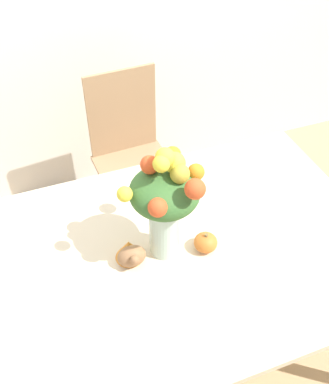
% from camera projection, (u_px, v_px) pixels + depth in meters
% --- Properties ---
extents(ground_plane, '(12.00, 12.00, 0.00)m').
position_uv_depth(ground_plane, '(184.00, 345.00, 2.28)').
color(ground_plane, tan).
extents(dining_table, '(1.51, 1.08, 0.78)m').
position_uv_depth(dining_table, '(189.00, 260.00, 1.80)').
color(dining_table, beige).
rests_on(dining_table, ground_plane).
extents(flower_vase, '(0.31, 0.30, 0.49)m').
position_uv_depth(flower_vase, '(165.00, 201.00, 1.56)').
color(flower_vase, '#B2CCBC').
rests_on(flower_vase, dining_table).
extents(pumpkin, '(0.09, 0.09, 0.08)m').
position_uv_depth(pumpkin, '(206.00, 242.00, 1.71)').
color(pumpkin, orange).
rests_on(pumpkin, dining_table).
extents(turkey_figurine, '(0.11, 0.15, 0.09)m').
position_uv_depth(turkey_figurine, '(130.00, 252.00, 1.67)').
color(turkey_figurine, '#936642').
rests_on(turkey_figurine, dining_table).
extents(dining_chair_near_window, '(0.44, 0.44, 0.99)m').
position_uv_depth(dining_chair_near_window, '(132.00, 156.00, 2.58)').
color(dining_chair_near_window, '#9E7A56').
rests_on(dining_chair_near_window, ground_plane).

